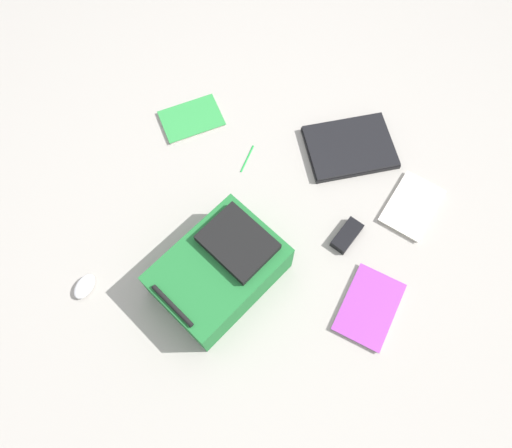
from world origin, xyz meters
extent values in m
plane|color=gray|center=(0.00, 0.00, 0.00)|extent=(4.02, 4.02, 0.00)
cube|color=#1E662D|center=(0.04, 0.30, 0.09)|extent=(0.40, 0.49, 0.17)
cube|color=black|center=(0.02, 0.20, 0.19)|extent=(0.27, 0.23, 0.03)
cylinder|color=black|center=(0.08, 0.49, 0.18)|extent=(0.19, 0.05, 0.02)
cube|color=black|center=(-0.11, -0.45, 0.01)|extent=(0.44, 0.44, 0.02)
cube|color=black|center=(-0.11, -0.45, 0.03)|extent=(0.43, 0.43, 0.01)
cube|color=silver|center=(-0.44, -0.34, 0.01)|extent=(0.17, 0.25, 0.01)
cube|color=silver|center=(-0.44, -0.34, 0.02)|extent=(0.18, 0.26, 0.00)
cube|color=silver|center=(-0.47, 0.11, 0.01)|extent=(0.20, 0.28, 0.01)
cube|color=purple|center=(-0.47, 0.11, 0.02)|extent=(0.20, 0.29, 0.00)
cube|color=silver|center=(0.54, -0.23, 0.01)|extent=(0.28, 0.30, 0.01)
cube|color=#2D8C3F|center=(0.54, -0.23, 0.01)|extent=(0.29, 0.31, 0.00)
ellipsoid|color=silver|center=(0.44, 0.59, 0.02)|extent=(0.07, 0.10, 0.04)
cube|color=black|center=(-0.28, -0.09, 0.02)|extent=(0.08, 0.14, 0.03)
cylinder|color=#198C33|center=(0.23, -0.19, 0.00)|extent=(0.03, 0.13, 0.01)
camera|label=1|loc=(-0.33, 0.65, 1.69)|focal=33.09mm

